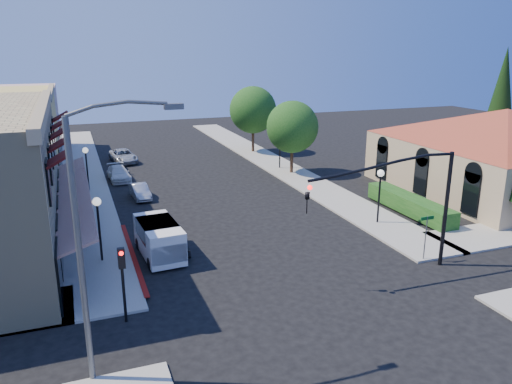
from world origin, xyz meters
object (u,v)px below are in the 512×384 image
object	(u,v)px
street_name_sign	(426,231)
parked_car_c	(119,173)
street_tree_a	(292,127)
secondary_signal	(122,271)
lamppost_right_far	(280,140)
street_tree_b	(253,110)
lamppost_left_far	(86,158)
lamppost_right_near	(380,183)
white_van	(159,237)
cobra_streetlight	(90,235)
lamppost_left_near	(98,213)
parked_car_d	(123,156)
conifer_far	(501,99)
signal_mast_arm	(413,194)
parked_car_a	(171,242)
parked_car_b	(140,191)

from	to	relation	value
street_name_sign	parked_car_c	xyz separation A→B (m)	(-13.42, 22.80, -1.11)
street_tree_a	street_name_sign	xyz separation A→B (m)	(-1.30, -19.80, -2.50)
secondary_signal	lamppost_right_far	distance (m)	27.98
street_name_sign	parked_car_c	bearing A→B (deg)	120.48
street_tree_b	lamppost_left_far	xyz separation A→B (m)	(-17.30, -10.00, -1.81)
street_tree_b	lamppost_right_far	world-z (taller)	street_tree_b
lamppost_right_near	street_tree_a	bearing A→B (deg)	88.77
street_tree_b	white_van	bearing A→B (deg)	-120.43
cobra_streetlight	lamppost_left_far	distance (m)	24.14
lamppost_right_near	lamppost_right_far	bearing A→B (deg)	90.00
cobra_streetlight	lamppost_left_near	xyz separation A→B (m)	(0.65, 10.00, -2.53)
cobra_streetlight	lamppost_right_near	world-z (taller)	cobra_streetlight
parked_car_d	lamppost_left_near	bearing A→B (deg)	-105.98
conifer_far	street_tree_b	bearing A→B (deg)	143.90
lamppost_left_near	white_van	size ratio (longest dim) A/B	0.81
street_name_sign	lamppost_right_near	xyz separation A→B (m)	(1.00, 5.80, 1.04)
street_name_sign	lamppost_left_far	world-z (taller)	lamppost_left_far
street_tree_a	cobra_streetlight	size ratio (longest dim) A/B	0.70
signal_mast_arm	parked_car_d	distance (m)	32.50
street_tree_b	parked_car_d	world-z (taller)	street_tree_b
secondary_signal	lamppost_left_near	bearing A→B (deg)	94.34
parked_car_a	street_tree_b	bearing A→B (deg)	54.33
street_name_sign	parked_car_a	distance (m)	13.67
lamppost_right_far	parked_car_d	xyz separation A→B (m)	(-13.30, 8.00, -2.11)
lamppost_right_far	parked_car_c	world-z (taller)	lamppost_right_far
lamppost_left_far	lamppost_right_far	bearing A→B (deg)	6.71
street_tree_b	street_name_sign	xyz separation A→B (m)	(-1.30, -29.80, -2.85)
parked_car_c	conifer_far	bearing A→B (deg)	-14.52
conifer_far	cobra_streetlight	distance (m)	42.20
conifer_far	white_van	distance (m)	35.45
white_van	parked_car_d	xyz separation A→B (m)	(0.70, 24.34, -0.48)
street_name_sign	parked_car_a	xyz separation A→B (m)	(-12.30, 5.86, -1.13)
street_name_sign	lamppost_left_far	bearing A→B (deg)	128.94
lamppost_right_far	street_name_sign	bearing A→B (deg)	-92.63
conifer_far	parked_car_b	size ratio (longest dim) A/B	3.38
parked_car_b	parked_car_c	bearing A→B (deg)	95.05
lamppost_left_far	parked_car_d	xyz separation A→B (m)	(3.70, 10.00, -2.11)
parked_car_c	parked_car_d	bearing A→B (deg)	78.03
parked_car_a	lamppost_left_near	bearing A→B (deg)	174.80
signal_mast_arm	parked_car_c	world-z (taller)	signal_mast_arm
street_tree_b	parked_car_c	xyz separation A→B (m)	(-14.72, -7.00, -3.95)
street_tree_b	parked_car_c	size ratio (longest dim) A/B	1.73
white_van	signal_mast_arm	bearing A→B (deg)	-28.50
conifer_far	parked_car_c	bearing A→B (deg)	168.34
cobra_streetlight	conifer_far	bearing A→B (deg)	28.30
cobra_streetlight	street_tree_b	bearing A→B (deg)	62.17
street_tree_b	secondary_signal	world-z (taller)	street_tree_b
lamppost_right_far	parked_car_b	distance (m)	14.54
lamppost_left_far	white_van	xyz separation A→B (m)	(3.00, -14.34, -1.63)
street_tree_a	lamppost_right_far	distance (m)	2.49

